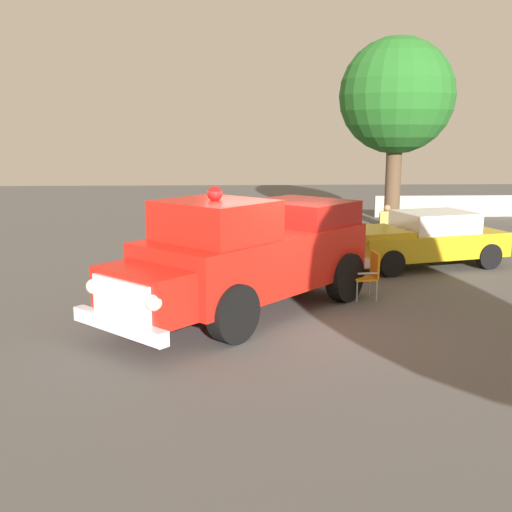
# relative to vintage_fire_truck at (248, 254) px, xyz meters

# --- Properties ---
(ground_plane) EXTENTS (60.00, 60.00, 0.00)m
(ground_plane) POSITION_rel_vintage_fire_truck_xyz_m (-0.46, 0.30, -1.20)
(ground_plane) COLOR #514F4C
(vintage_fire_truck) EXTENTS (5.66, 5.82, 2.59)m
(vintage_fire_truck) POSITION_rel_vintage_fire_truck_xyz_m (0.00, 0.00, 0.00)
(vintage_fire_truck) COLOR black
(vintage_fire_truck) RESTS_ON ground
(classic_hot_rod) EXTENTS (4.69, 2.92, 1.46)m
(classic_hot_rod) POSITION_rel_vintage_fire_truck_xyz_m (-4.81, -4.10, -0.45)
(classic_hot_rod) COLOR black
(classic_hot_rod) RESTS_ON ground
(lawn_chair_near_truck) EXTENTS (0.62, 0.61, 1.02)m
(lawn_chair_near_truck) POSITION_rel_vintage_fire_truck_xyz_m (-4.66, -7.30, -0.61)
(lawn_chair_near_truck) COLOR #B7BABF
(lawn_chair_near_truck) RESTS_ON ground
(lawn_chair_by_car) EXTENTS (0.56, 0.57, 1.02)m
(lawn_chair_by_car) POSITION_rel_vintage_fire_truck_xyz_m (-2.64, -0.92, -0.61)
(lawn_chair_by_car) COLOR #B7BABF
(lawn_chair_by_car) RESTS_ON ground
(lawn_chair_spare) EXTENTS (0.61, 0.60, 1.02)m
(lawn_chair_spare) POSITION_rel_vintage_fire_truck_xyz_m (-5.64, -7.27, -0.61)
(lawn_chair_spare) COLOR #B7BABF
(lawn_chair_spare) RESTS_ON ground
(spectator_seated) EXTENTS (0.51, 0.61, 1.29)m
(spectator_seated) POSITION_rel_vintage_fire_truck_xyz_m (-4.62, -7.17, -0.50)
(spectator_seated) COLOR #383842
(spectator_seated) RESTS_ON ground
(oak_tree_left) EXTENTS (4.15, 4.15, 6.90)m
(oak_tree_left) POSITION_rel_vintage_fire_truck_xyz_m (-5.73, -10.71, 3.58)
(oak_tree_left) COLOR brown
(oak_tree_left) RESTS_ON ground
(background_fence) EXTENTS (8.86, 0.12, 0.90)m
(background_fence) POSITION_rel_vintage_fire_truck_xyz_m (-10.23, -13.68, -0.75)
(background_fence) COLOR #A8A393
(background_fence) RESTS_ON ground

